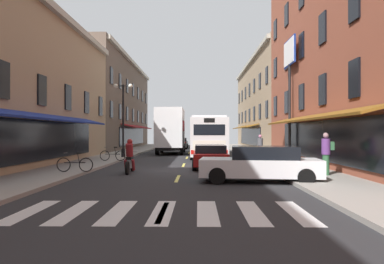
{
  "coord_description": "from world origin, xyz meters",
  "views": [
    {
      "loc": [
        0.87,
        -18.85,
        1.94
      ],
      "look_at": [
        0.43,
        7.74,
        2.02
      ],
      "focal_mm": 33.74,
      "sensor_mm": 36.0,
      "label": 1
    }
  ],
  "objects_px": {
    "transit_bus": "(207,137)",
    "sedan_near": "(210,156)",
    "sedan_mid": "(261,164)",
    "sedan_far": "(180,143)",
    "street_lamp_twin": "(123,116)",
    "pedestrian_near": "(326,152)",
    "bicycle_near": "(75,164)",
    "box_truck": "(171,131)",
    "pedestrian_mid": "(260,147)",
    "bicycle_mid": "(113,155)",
    "billboard_sign": "(290,68)",
    "motorcycle_rider": "(130,158)"
  },
  "relations": [
    {
      "from": "transit_bus",
      "to": "sedan_near",
      "type": "relative_size",
      "value": 2.54
    },
    {
      "from": "sedan_mid",
      "to": "sedan_far",
      "type": "height_order",
      "value": "sedan_mid"
    },
    {
      "from": "sedan_mid",
      "to": "street_lamp_twin",
      "type": "height_order",
      "value": "street_lamp_twin"
    },
    {
      "from": "sedan_far",
      "to": "pedestrian_near",
      "type": "distance_m",
      "value": 29.84
    },
    {
      "from": "bicycle_near",
      "to": "street_lamp_twin",
      "type": "height_order",
      "value": "street_lamp_twin"
    },
    {
      "from": "pedestrian_near",
      "to": "transit_bus",
      "type": "bearing_deg",
      "value": 21.2
    },
    {
      "from": "box_truck",
      "to": "pedestrian_mid",
      "type": "distance_m",
      "value": 10.99
    },
    {
      "from": "box_truck",
      "to": "sedan_mid",
      "type": "distance_m",
      "value": 19.82
    },
    {
      "from": "bicycle_mid",
      "to": "sedan_near",
      "type": "bearing_deg",
      "value": -26.81
    },
    {
      "from": "billboard_sign",
      "to": "sedan_near",
      "type": "relative_size",
      "value": 1.73
    },
    {
      "from": "bicycle_mid",
      "to": "pedestrian_mid",
      "type": "bearing_deg",
      "value": 9.15
    },
    {
      "from": "sedan_far",
      "to": "bicycle_mid",
      "type": "relative_size",
      "value": 2.57
    },
    {
      "from": "billboard_sign",
      "to": "sedan_far",
      "type": "distance_m",
      "value": 22.4
    },
    {
      "from": "transit_bus",
      "to": "billboard_sign",
      "type": "bearing_deg",
      "value": -43.28
    },
    {
      "from": "street_lamp_twin",
      "to": "sedan_mid",
      "type": "bearing_deg",
      "value": -57.42
    },
    {
      "from": "sedan_near",
      "to": "sedan_mid",
      "type": "relative_size",
      "value": 0.97
    },
    {
      "from": "sedan_mid",
      "to": "transit_bus",
      "type": "bearing_deg",
      "value": 96.5
    },
    {
      "from": "street_lamp_twin",
      "to": "bicycle_near",
      "type": "bearing_deg",
      "value": -90.41
    },
    {
      "from": "transit_bus",
      "to": "sedan_near",
      "type": "height_order",
      "value": "transit_bus"
    },
    {
      "from": "sedan_mid",
      "to": "sedan_far",
      "type": "distance_m",
      "value": 30.38
    },
    {
      "from": "sedan_far",
      "to": "street_lamp_twin",
      "type": "bearing_deg",
      "value": -101.15
    },
    {
      "from": "sedan_near",
      "to": "sedan_mid",
      "type": "xyz_separation_m",
      "value": [
        1.82,
        -5.84,
        0.05
      ]
    },
    {
      "from": "sedan_far",
      "to": "billboard_sign",
      "type": "bearing_deg",
      "value": -67.16
    },
    {
      "from": "billboard_sign",
      "to": "bicycle_mid",
      "type": "relative_size",
      "value": 4.76
    },
    {
      "from": "sedan_near",
      "to": "bicycle_mid",
      "type": "bearing_deg",
      "value": 153.19
    },
    {
      "from": "sedan_far",
      "to": "pedestrian_near",
      "type": "relative_size",
      "value": 2.41
    },
    {
      "from": "billboard_sign",
      "to": "street_lamp_twin",
      "type": "distance_m",
      "value": 12.52
    },
    {
      "from": "sedan_near",
      "to": "street_lamp_twin",
      "type": "bearing_deg",
      "value": 132.51
    },
    {
      "from": "bicycle_near",
      "to": "pedestrian_mid",
      "type": "xyz_separation_m",
      "value": [
        10.01,
        8.26,
        0.51
      ]
    },
    {
      "from": "bicycle_mid",
      "to": "street_lamp_twin",
      "type": "xyz_separation_m",
      "value": [
        -0.1,
        3.74,
        2.69
      ]
    },
    {
      "from": "sedan_far",
      "to": "bicycle_near",
      "type": "bearing_deg",
      "value": -97.16
    },
    {
      "from": "bicycle_mid",
      "to": "transit_bus",
      "type": "bearing_deg",
      "value": 44.34
    },
    {
      "from": "sedan_near",
      "to": "motorcycle_rider",
      "type": "relative_size",
      "value": 2.27
    },
    {
      "from": "transit_bus",
      "to": "pedestrian_near",
      "type": "distance_m",
      "value": 14.74
    },
    {
      "from": "sedan_mid",
      "to": "bicycle_near",
      "type": "distance_m",
      "value": 8.52
    },
    {
      "from": "billboard_sign",
      "to": "sedan_far",
      "type": "height_order",
      "value": "billboard_sign"
    },
    {
      "from": "box_truck",
      "to": "pedestrian_mid",
      "type": "relative_size",
      "value": 4.13
    },
    {
      "from": "sedan_far",
      "to": "motorcycle_rider",
      "type": "xyz_separation_m",
      "value": [
        -1.07,
        -26.93,
        0.01
      ]
    },
    {
      "from": "pedestrian_near",
      "to": "pedestrian_mid",
      "type": "xyz_separation_m",
      "value": [
        -1.21,
        9.36,
        -0.1
      ]
    },
    {
      "from": "sedan_mid",
      "to": "sedan_far",
      "type": "xyz_separation_m",
      "value": [
        -4.72,
        30.01,
        -0.02
      ]
    },
    {
      "from": "sedan_mid",
      "to": "motorcycle_rider",
      "type": "distance_m",
      "value": 6.57
    },
    {
      "from": "box_truck",
      "to": "motorcycle_rider",
      "type": "distance_m",
      "value": 16.12
    },
    {
      "from": "bicycle_near",
      "to": "street_lamp_twin",
      "type": "bearing_deg",
      "value": 89.59
    },
    {
      "from": "pedestrian_near",
      "to": "motorcycle_rider",
      "type": "bearing_deg",
      "value": 80.34
    },
    {
      "from": "billboard_sign",
      "to": "sedan_near",
      "type": "xyz_separation_m",
      "value": [
        -5.51,
        -4.2,
        -5.68
      ]
    },
    {
      "from": "pedestrian_near",
      "to": "street_lamp_twin",
      "type": "bearing_deg",
      "value": 46.46
    },
    {
      "from": "sedan_near",
      "to": "sedan_far",
      "type": "height_order",
      "value": "sedan_far"
    },
    {
      "from": "box_truck",
      "to": "sedan_far",
      "type": "relative_size",
      "value": 1.6
    },
    {
      "from": "sedan_far",
      "to": "motorcycle_rider",
      "type": "height_order",
      "value": "motorcycle_rider"
    },
    {
      "from": "motorcycle_rider",
      "to": "pedestrian_near",
      "type": "height_order",
      "value": "pedestrian_near"
    }
  ]
}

